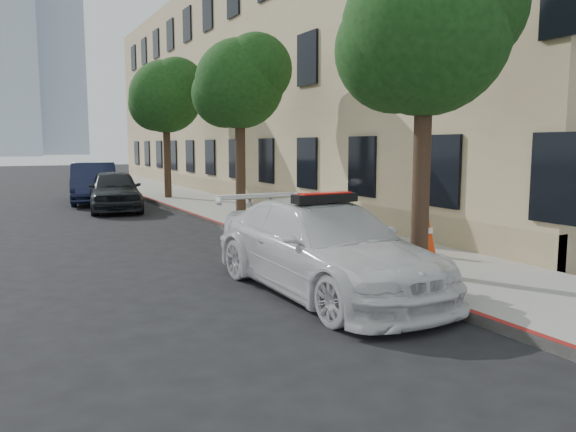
% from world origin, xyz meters
% --- Properties ---
extents(ground, '(120.00, 120.00, 0.00)m').
position_xyz_m(ground, '(0.00, 0.00, 0.00)').
color(ground, black).
rests_on(ground, ground).
extents(sidewalk, '(3.20, 50.00, 0.15)m').
position_xyz_m(sidewalk, '(3.60, 10.00, 0.07)').
color(sidewalk, gray).
rests_on(sidewalk, ground).
extents(curb_strip, '(0.12, 50.00, 0.15)m').
position_xyz_m(curb_strip, '(2.06, 10.00, 0.07)').
color(curb_strip, maroon).
rests_on(curb_strip, ground).
extents(building, '(8.00, 36.00, 10.00)m').
position_xyz_m(building, '(9.20, 15.00, 5.00)').
color(building, '#CDB482').
rests_on(building, ground).
extents(tower_right, '(14.00, 14.00, 44.00)m').
position_xyz_m(tower_right, '(9.00, 135.00, 22.00)').
color(tower_right, '#9EA8B7').
rests_on(tower_right, ground).
extents(tree_near, '(2.92, 2.82, 5.62)m').
position_xyz_m(tree_near, '(2.93, -2.01, 4.27)').
color(tree_near, black).
rests_on(tree_near, sidewalk).
extents(tree_mid, '(2.77, 2.64, 5.43)m').
position_xyz_m(tree_mid, '(2.93, 5.99, 4.16)').
color(tree_mid, black).
rests_on(tree_mid, sidewalk).
extents(tree_far, '(3.10, 3.00, 5.81)m').
position_xyz_m(tree_far, '(2.93, 13.99, 4.39)').
color(tree_far, black).
rests_on(tree_far, sidewalk).
extents(police_car, '(2.22, 5.14, 1.62)m').
position_xyz_m(police_car, '(1.10, -1.80, 0.74)').
color(police_car, silver).
rests_on(police_car, ground).
extents(parked_car_mid, '(2.33, 4.56, 1.49)m').
position_xyz_m(parked_car_mid, '(0.21, 11.36, 0.74)').
color(parked_car_mid, black).
rests_on(parked_car_mid, ground).
extents(parked_car_far, '(2.39, 5.14, 1.63)m').
position_xyz_m(parked_car_far, '(-0.02, 14.65, 0.82)').
color(parked_car_far, '#141933').
rests_on(parked_car_far, ground).
extents(fire_hydrant, '(0.32, 0.30, 0.77)m').
position_xyz_m(fire_hydrant, '(3.73, 0.80, 0.53)').
color(fire_hydrant, white).
rests_on(fire_hydrant, sidewalk).
extents(traffic_cone, '(0.52, 0.52, 0.76)m').
position_xyz_m(traffic_cone, '(4.12, -0.86, 0.53)').
color(traffic_cone, black).
rests_on(traffic_cone, sidewalk).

